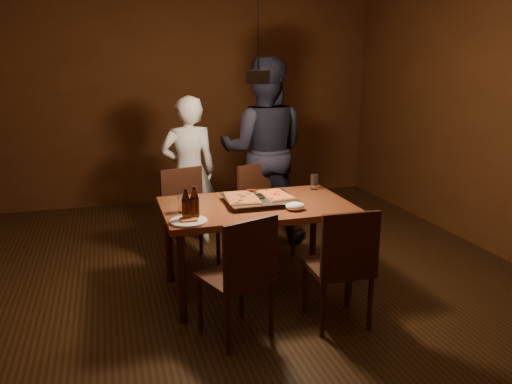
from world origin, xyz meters
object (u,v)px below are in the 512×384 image
object	(u,v)px
beer_bottle_b	(195,203)
plate_slice	(189,221)
chair_near_right	(343,257)
dining_table	(256,213)
diner_white	(189,172)
chair_far_right	(262,201)
chair_far_left	(187,208)
pizza_tray	(260,200)
beer_bottle_a	(186,205)
pendant_lamp	(258,76)
chair_near_left	(242,267)
diner_dark	(263,151)

from	to	relation	value
beer_bottle_b	plate_slice	bearing A→B (deg)	-135.51
chair_near_right	beer_bottle_b	world-z (taller)	beer_bottle_b
dining_table	diner_white	bearing A→B (deg)	104.99
chair_far_right	plate_slice	distance (m)	1.42
chair_far_left	chair_near_right	world-z (taller)	same
pizza_tray	beer_bottle_a	xyz separation A→B (m)	(-0.64, -0.29, 0.10)
dining_table	diner_white	xyz separation A→B (m)	(-0.34, 1.26, 0.09)
beer_bottle_a	pendant_lamp	distance (m)	1.12
dining_table	beer_bottle_a	xyz separation A→B (m)	(-0.61, -0.28, 0.19)
pendant_lamp	chair_far_right	bearing A→B (deg)	70.50
pizza_tray	diner_white	xyz separation A→B (m)	(-0.37, 1.24, -0.00)
dining_table	chair_near_right	bearing A→B (deg)	-61.73
chair_near_left	beer_bottle_b	xyz separation A→B (m)	(-0.23, 0.47, 0.34)
beer_bottle_b	chair_near_right	bearing A→B (deg)	-27.87
beer_bottle_a	diner_dark	distance (m)	1.81
chair_near_left	diner_white	xyz separation A→B (m)	(-0.02, 1.98, 0.23)
beer_bottle_a	pendant_lamp	bearing A→B (deg)	22.75
beer_bottle_a	dining_table	bearing A→B (deg)	24.42
chair_far_right	chair_near_left	world-z (taller)	same
pizza_tray	chair_near_left	bearing A→B (deg)	-109.87
beer_bottle_a	diner_dark	world-z (taller)	diner_dark
chair_far_right	chair_near_right	world-z (taller)	same
diner_dark	beer_bottle_a	bearing A→B (deg)	75.10
dining_table	plate_slice	bearing A→B (deg)	-152.43
pizza_tray	pendant_lamp	distance (m)	0.99
pizza_tray	plate_slice	distance (m)	0.71
beer_bottle_b	plate_slice	xyz separation A→B (m)	(-0.06, -0.06, -0.11)
pizza_tray	beer_bottle_b	world-z (taller)	beer_bottle_b
chair_far_left	beer_bottle_b	size ratio (longest dim) A/B	2.10
chair_near_left	chair_near_right	size ratio (longest dim) A/B	1.11
chair_far_left	chair_near_right	size ratio (longest dim) A/B	1.07
dining_table	chair_far_left	distance (m)	0.90
chair_far_left	pizza_tray	world-z (taller)	chair_far_left
pizza_tray	beer_bottle_a	bearing A→B (deg)	-150.08
beer_bottle_b	beer_bottle_a	bearing A→B (deg)	-163.62
diner_white	plate_slice	bearing A→B (deg)	79.81
dining_table	diner_dark	distance (m)	1.31
dining_table	beer_bottle_b	distance (m)	0.63
plate_slice	pendant_lamp	xyz separation A→B (m)	(0.61, 0.30, 1.00)
pizza_tray	diner_white	distance (m)	1.30
pizza_tray	beer_bottle_b	size ratio (longest dim) A/B	2.23
diner_white	diner_dark	size ratio (longest dim) A/B	0.81
dining_table	chair_near_right	world-z (taller)	chair_near_right
beer_bottle_a	chair_near_right	bearing A→B (deg)	-25.44
plate_slice	diner_white	bearing A→B (deg)	80.50
beer_bottle_b	diner_white	xyz separation A→B (m)	(0.21, 1.51, -0.10)
diner_dark	pendant_lamp	bearing A→B (deg)	90.98
dining_table	diner_dark	bearing A→B (deg)	69.71
dining_table	chair_far_left	world-z (taller)	chair_far_left
chair_far_left	diner_dark	bearing A→B (deg)	-169.99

